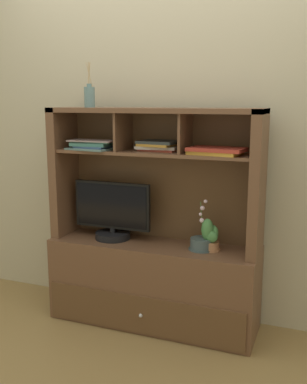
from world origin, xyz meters
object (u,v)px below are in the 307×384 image
media_console (154,260)px  diffuser_bottle (89,97)px  magazine_stack_left (158,146)px  magazine_stack_centre (92,145)px  tv_monitor (112,214)px  magazine_stack_right (216,151)px  potted_orchid (201,243)px  potted_fern (210,236)px

media_console → diffuser_bottle: diffuser_bottle is taller
magazine_stack_left → magazine_stack_centre: magazine_stack_left is taller
tv_monitor → magazine_stack_centre: (-0.12, -0.03, 0.46)m
diffuser_bottle → media_console: bearing=0.9°
magazine_stack_centre → magazine_stack_right: 0.81m
potted_orchid → diffuser_bottle: diffuser_bottle is taller
diffuser_bottle → tv_monitor: bearing=-4.9°
tv_monitor → diffuser_bottle: diffuser_bottle is taller
magazine_stack_left → potted_fern: bearing=-7.7°
potted_orchid → magazine_stack_centre: bearing=-178.4°
potted_orchid → magazine_stack_left: magazine_stack_left is taller
magazine_stack_left → magazine_stack_right: size_ratio=0.78×
media_console → tv_monitor: size_ratio=2.67×
magazine_stack_left → diffuser_bottle: diffuser_bottle is taller
media_console → tv_monitor: 0.40m
tv_monitor → magazine_stack_right: magazine_stack_right is taller
potted_orchid → magazine_stack_left: (-0.31, 0.05, 0.58)m
potted_orchid → diffuser_bottle: bearing=178.3°
magazine_stack_left → diffuser_bottle: size_ratio=0.94×
tv_monitor → potted_fern: size_ratio=2.62×
magazine_stack_left → magazine_stack_right: (0.38, -0.06, -0.01)m
potted_orchid → diffuser_bottle: size_ratio=1.12×
tv_monitor → magazine_stack_right: (0.69, -0.02, 0.45)m
magazine_stack_right → potted_fern: bearing=147.6°
magazine_stack_right → diffuser_bottle: 0.90m
potted_fern → magazine_stack_centre: magazine_stack_centre is taller
media_console → magazine_stack_right: 0.84m
potted_fern → magazine_stack_left: bearing=172.3°
media_console → potted_orchid: size_ratio=4.46×
media_console → magazine_stack_centre: media_console is taller
tv_monitor → potted_fern: bearing=-0.2°
magazine_stack_left → magazine_stack_centre: (-0.42, -0.08, -0.00)m
tv_monitor → diffuser_bottle: size_ratio=1.87×
media_console → diffuser_bottle: (-0.44, -0.01, 1.04)m
media_console → potted_orchid: media_console is taller
magazine_stack_right → magazine_stack_left: bearing=170.5°
magazine_stack_centre → magazine_stack_right: size_ratio=0.92×
magazine_stack_centre → potted_orchid: bearing=1.6°
potted_fern → magazine_stack_right: size_ratio=0.59×
magazine_stack_left → magazine_stack_centre: size_ratio=0.84×
magazine_stack_right → magazine_stack_centre: bearing=-179.2°
media_console → magazine_stack_centre: (-0.40, -0.05, 0.74)m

